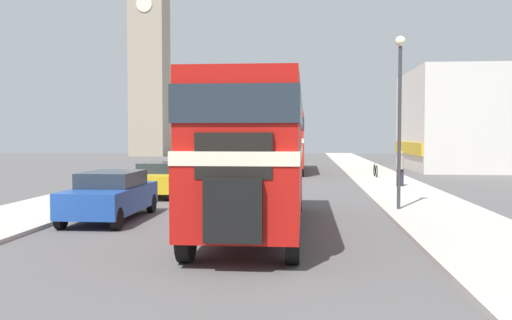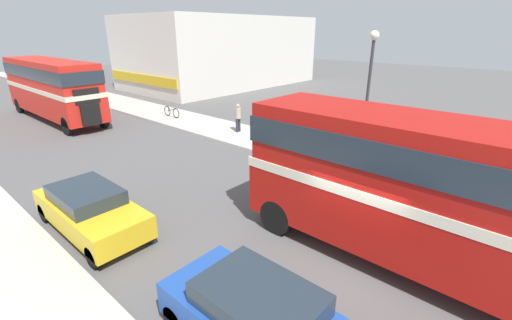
{
  "view_description": "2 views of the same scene",
  "coord_description": "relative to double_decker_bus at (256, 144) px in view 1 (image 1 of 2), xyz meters",
  "views": [
    {
      "loc": [
        2.34,
        -17.23,
        2.68
      ],
      "look_at": [
        0.97,
        -1.49,
        1.96
      ],
      "focal_mm": 40.0,
      "sensor_mm": 36.0,
      "label": 1
    },
    {
      "loc": [
        -7.52,
        -3.19,
        5.99
      ],
      "look_at": [
        0.97,
        4.33,
        1.66
      ],
      "focal_mm": 24.0,
      "sensor_mm": 36.0,
      "label": 2
    }
  ],
  "objects": [
    {
      "name": "pedestrian_walking",
      "position": [
        6.0,
        12.61,
        -1.31
      ],
      "size": [
        0.35,
        0.35,
        1.73
      ],
      "color": "#282833",
      "rests_on": "sidewalk_right"
    },
    {
      "name": "bus_distant",
      "position": [
        0.02,
        24.68,
        0.05
      ],
      "size": [
        2.52,
        11.19,
        4.11
      ],
      "color": "red",
      "rests_on": "ground_plane"
    },
    {
      "name": "ground_plane",
      "position": [
        -0.97,
        1.51,
        -2.41
      ],
      "size": [
        120.0,
        120.0,
        0.0
      ],
      "primitive_type": "plane",
      "color": "#565454"
    },
    {
      "name": "bicycle_on_pavement",
      "position": [
        5.57,
        18.88,
        -1.93
      ],
      "size": [
        0.05,
        1.76,
        0.78
      ],
      "color": "black",
      "rests_on": "sidewalk_right"
    },
    {
      "name": "church_tower",
      "position": [
        -17.58,
        52.68,
        14.75
      ],
      "size": [
        4.4,
        4.4,
        33.57
      ],
      "color": "tan",
      "rests_on": "ground_plane"
    },
    {
      "name": "car_parked_near",
      "position": [
        -4.67,
        1.49,
        -1.63
      ],
      "size": [
        1.82,
        4.48,
        1.5
      ],
      "color": "#1E479E",
      "rests_on": "ground_plane"
    },
    {
      "name": "street_lamp",
      "position": [
        4.54,
        3.98,
        1.54
      ],
      "size": [
        0.36,
        0.36,
        5.86
      ],
      "color": "#38383D",
      "rests_on": "sidewalk_right"
    },
    {
      "name": "car_parked_mid",
      "position": [
        -4.88,
        8.43,
        -1.66
      ],
      "size": [
        1.81,
        4.46,
        1.44
      ],
      "color": "gold",
      "rests_on": "ground_plane"
    },
    {
      "name": "double_decker_bus",
      "position": [
        0.0,
        0.0,
        0.0
      ],
      "size": [
        2.53,
        10.2,
        4.02
      ],
      "color": "#B2140F",
      "rests_on": "ground_plane"
    },
    {
      "name": "sidewalk_left",
      "position": [
        -7.72,
        1.51,
        -2.35
      ],
      "size": [
        3.5,
        120.0,
        0.12
      ],
      "color": "#B7B2A8",
      "rests_on": "ground_plane"
    },
    {
      "name": "sidewalk_right",
      "position": [
        5.78,
        1.51,
        -2.35
      ],
      "size": [
        3.5,
        120.0,
        0.12
      ],
      "color": "#B7B2A8",
      "rests_on": "ground_plane"
    }
  ]
}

